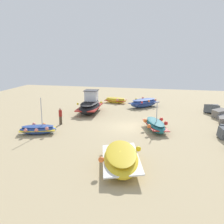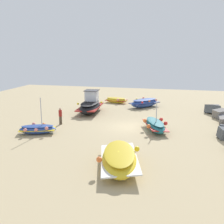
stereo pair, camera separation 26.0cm
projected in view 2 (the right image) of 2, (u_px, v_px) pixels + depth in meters
ground_plane at (131, 127)px, 25.51m from camera, size 51.69×51.69×0.00m
fishing_boat_0 at (38, 129)px, 23.43m from camera, size 2.23×3.38×3.22m
fishing_boat_1 at (90, 105)px, 31.11m from camera, size 5.30×2.58×2.55m
fishing_boat_2 at (155, 125)px, 24.29m from camera, size 4.35×2.77×2.80m
fishing_boat_3 at (145, 103)px, 34.08m from camera, size 4.08×3.91×1.12m
fishing_boat_4 at (119, 158)px, 16.75m from camera, size 5.61×3.52×1.20m
fishing_boat_5 at (116, 100)px, 36.78m from camera, size 1.86×3.19×0.81m
person_walking at (60, 115)px, 26.17m from camera, size 0.32×0.32×1.66m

